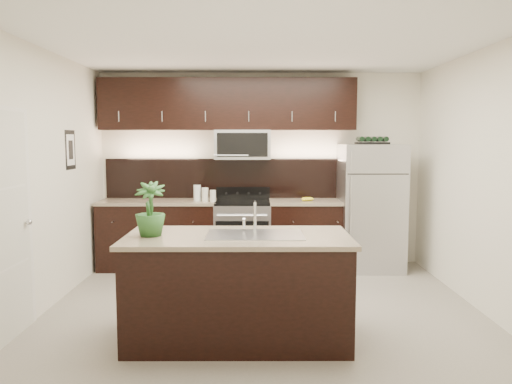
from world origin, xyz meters
TOP-DOWN VIEW (x-y plane):
  - ground at (0.00, 0.00)m, footprint 4.50×4.50m
  - room_walls at (-0.11, -0.04)m, footprint 4.52×4.02m
  - counter_run at (-0.46, 1.69)m, footprint 3.51×0.65m
  - upper_fixtures at (-0.43, 1.84)m, footprint 3.49×0.40m
  - island at (-0.23, -0.81)m, footprint 1.96×0.96m
  - sink_faucet at (-0.08, -0.80)m, footprint 0.84×0.50m
  - refrigerator at (1.49, 1.63)m, footprint 0.82×0.74m
  - wine_rack at (1.49, 1.63)m, footprint 0.42×0.26m
  - plant at (-0.99, -0.84)m, footprint 0.28×0.28m
  - canisters at (-0.78, 1.61)m, footprint 0.31×0.18m
  - french_press at (1.17, 1.64)m, footprint 0.11×0.11m
  - bananas at (0.58, 1.61)m, footprint 0.21×0.19m

SIDE VIEW (x-z plane):
  - ground at x=0.00m, z-range 0.00..0.00m
  - counter_run at x=-0.46m, z-range 0.00..0.94m
  - island at x=-0.23m, z-range 0.00..0.94m
  - refrigerator at x=1.49m, z-range 0.00..1.71m
  - sink_faucet at x=-0.08m, z-range 0.81..1.10m
  - bananas at x=0.58m, z-range 0.94..0.99m
  - canisters at x=-0.78m, z-range 0.93..1.15m
  - french_press at x=1.17m, z-range 0.90..1.22m
  - plant at x=-0.99m, z-range 0.94..1.41m
  - room_walls at x=-0.11m, z-range 0.34..3.05m
  - wine_rack at x=1.49m, z-range 1.70..1.80m
  - upper_fixtures at x=-0.43m, z-range 1.31..2.97m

